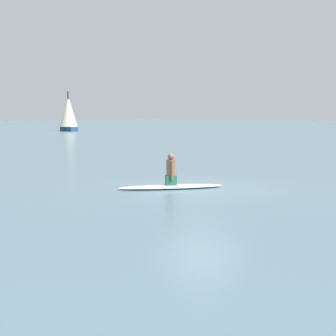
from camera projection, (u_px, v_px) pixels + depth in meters
name	position (u px, v px, depth m)	size (l,w,h in m)	color
ground_plane	(201.00, 188.00, 15.51)	(400.00, 400.00, 0.00)	slate
surfboard	(171.00, 187.00, 15.34)	(3.37, 0.68, 0.12)	white
person_paddler	(171.00, 171.00, 15.28)	(0.41, 0.42, 1.00)	#26664C
sailboat_near_right	(68.00, 113.00, 71.86)	(3.89, 3.02, 5.89)	navy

